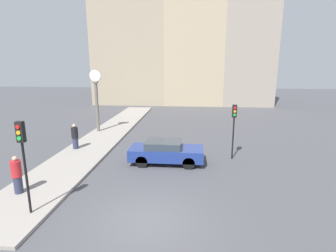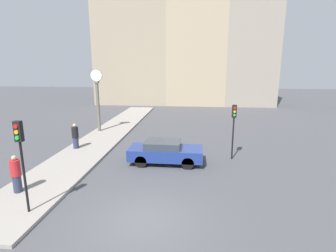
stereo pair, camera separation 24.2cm
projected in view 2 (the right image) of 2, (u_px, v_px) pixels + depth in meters
The scene contains 9 objects.
ground_plane at pixel (144, 220), 9.76m from camera, with size 120.00×120.00×0.00m, color #47474C.
sidewalk_corner at pixel (108, 134), 21.89m from camera, with size 3.14×27.94×0.14m, color gray.
building_row at pixel (184, 49), 37.68m from camera, with size 25.79×5.00×16.38m.
sedan_car at pixel (165, 152), 15.33m from camera, with size 4.28×1.77×1.37m.
traffic_light_near at pixel (21, 148), 9.52m from camera, with size 0.26×0.24×3.57m.
traffic_light_far at pixel (234, 121), 15.63m from camera, with size 0.26×0.24×3.37m.
street_clock at pixel (98, 99), 22.00m from camera, with size 1.03×0.35×5.22m.
pedestrian_black_jacket at pixel (75, 136), 17.67m from camera, with size 0.43×0.43×1.71m.
pedestrian_red_top at pixel (16, 174), 11.49m from camera, with size 0.42×0.42×1.70m.
Camera 2 is at (1.82, -8.58, 5.63)m, focal length 28.00 mm.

